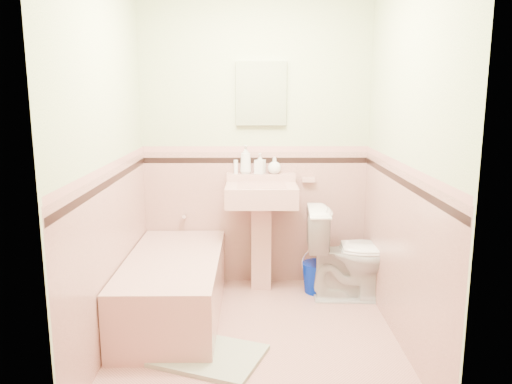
{
  "coord_description": "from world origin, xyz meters",
  "views": [
    {
      "loc": [
        -0.03,
        -3.35,
        1.71
      ],
      "look_at": [
        0.0,
        0.25,
        1.0
      ],
      "focal_mm": 35.54,
      "sensor_mm": 36.0,
      "label": 1
    }
  ],
  "objects_px": {
    "soap_bottle_left": "(246,159)",
    "toilet": "(353,253)",
    "shoe": "(179,342)",
    "soap_bottle_mid": "(260,163)",
    "sink": "(261,238)",
    "bucket": "(317,277)",
    "medicine_cabinet": "(261,93)",
    "soap_bottle_right": "(274,165)",
    "bathtub": "(174,289)"
  },
  "relations": [
    {
      "from": "soap_bottle_left",
      "to": "toilet",
      "type": "height_order",
      "value": "soap_bottle_left"
    },
    {
      "from": "shoe",
      "to": "soap_bottle_mid",
      "type": "bearing_deg",
      "value": 86.65
    },
    {
      "from": "soap_bottle_mid",
      "to": "shoe",
      "type": "bearing_deg",
      "value": -114.3
    },
    {
      "from": "sink",
      "to": "bucket",
      "type": "xyz_separation_m",
      "value": [
        0.48,
        -0.05,
        -0.34
      ]
    },
    {
      "from": "soap_bottle_mid",
      "to": "bucket",
      "type": "distance_m",
      "value": 1.11
    },
    {
      "from": "medicine_cabinet",
      "to": "soap_bottle_right",
      "type": "height_order",
      "value": "medicine_cabinet"
    },
    {
      "from": "sink",
      "to": "soap_bottle_mid",
      "type": "relative_size",
      "value": 5.28
    },
    {
      "from": "shoe",
      "to": "bathtub",
      "type": "bearing_deg",
      "value": 122.43
    },
    {
      "from": "soap_bottle_right",
      "to": "bucket",
      "type": "xyz_separation_m",
      "value": [
        0.37,
        -0.23,
        -0.95
      ]
    },
    {
      "from": "bucket",
      "to": "bathtub",
      "type": "bearing_deg",
      "value": -157.7
    },
    {
      "from": "soap_bottle_mid",
      "to": "soap_bottle_right",
      "type": "xyz_separation_m",
      "value": [
        0.13,
        0.0,
        -0.02
      ]
    },
    {
      "from": "bathtub",
      "to": "medicine_cabinet",
      "type": "distance_m",
      "value": 1.78
    },
    {
      "from": "shoe",
      "to": "soap_bottle_left",
      "type": "bearing_deg",
      "value": 91.61
    },
    {
      "from": "sink",
      "to": "soap_bottle_left",
      "type": "bearing_deg",
      "value": 126.79
    },
    {
      "from": "bucket",
      "to": "shoe",
      "type": "distance_m",
      "value": 1.46
    },
    {
      "from": "medicine_cabinet",
      "to": "soap_bottle_mid",
      "type": "height_order",
      "value": "medicine_cabinet"
    },
    {
      "from": "sink",
      "to": "shoe",
      "type": "xyz_separation_m",
      "value": [
        -0.57,
        -1.06,
        -0.41
      ]
    },
    {
      "from": "toilet",
      "to": "bucket",
      "type": "distance_m",
      "value": 0.4
    },
    {
      "from": "toilet",
      "to": "shoe",
      "type": "xyz_separation_m",
      "value": [
        -1.34,
        -0.88,
        -0.33
      ]
    },
    {
      "from": "medicine_cabinet",
      "to": "bucket",
      "type": "height_order",
      "value": "medicine_cabinet"
    },
    {
      "from": "bathtub",
      "to": "sink",
      "type": "bearing_deg",
      "value": 37.93
    },
    {
      "from": "medicine_cabinet",
      "to": "soap_bottle_left",
      "type": "height_order",
      "value": "medicine_cabinet"
    },
    {
      "from": "soap_bottle_mid",
      "to": "soap_bottle_left",
      "type": "bearing_deg",
      "value": 180.0
    },
    {
      "from": "sink",
      "to": "toilet",
      "type": "relative_size",
      "value": 1.21
    },
    {
      "from": "bathtub",
      "to": "soap_bottle_right",
      "type": "bearing_deg",
      "value": 41.67
    },
    {
      "from": "bathtub",
      "to": "soap_bottle_mid",
      "type": "height_order",
      "value": "soap_bottle_mid"
    },
    {
      "from": "soap_bottle_left",
      "to": "shoe",
      "type": "xyz_separation_m",
      "value": [
        -0.44,
        -1.24,
        -1.07
      ]
    },
    {
      "from": "bucket",
      "to": "shoe",
      "type": "bearing_deg",
      "value": -136.22
    },
    {
      "from": "bathtub",
      "to": "soap_bottle_mid",
      "type": "bearing_deg",
      "value": 46.64
    },
    {
      "from": "soap_bottle_mid",
      "to": "bucket",
      "type": "bearing_deg",
      "value": -25.17
    },
    {
      "from": "medicine_cabinet",
      "to": "soap_bottle_mid",
      "type": "xyz_separation_m",
      "value": [
        -0.01,
        -0.03,
        -0.6
      ]
    },
    {
      "from": "toilet",
      "to": "sink",
      "type": "bearing_deg",
      "value": 79.54
    },
    {
      "from": "medicine_cabinet",
      "to": "soap_bottle_right",
      "type": "bearing_deg",
      "value": -14.29
    },
    {
      "from": "soap_bottle_left",
      "to": "toilet",
      "type": "distance_m",
      "value": 1.22
    },
    {
      "from": "shoe",
      "to": "medicine_cabinet",
      "type": "bearing_deg",
      "value": 86.8
    },
    {
      "from": "soap_bottle_left",
      "to": "shoe",
      "type": "height_order",
      "value": "soap_bottle_left"
    },
    {
      "from": "medicine_cabinet",
      "to": "bucket",
      "type": "distance_m",
      "value": 1.66
    },
    {
      "from": "soap_bottle_right",
      "to": "shoe",
      "type": "bearing_deg",
      "value": -118.98
    },
    {
      "from": "soap_bottle_right",
      "to": "toilet",
      "type": "relative_size",
      "value": 0.19
    },
    {
      "from": "sink",
      "to": "shoe",
      "type": "distance_m",
      "value": 1.28
    },
    {
      "from": "soap_bottle_right",
      "to": "toilet",
      "type": "bearing_deg",
      "value": -29.16
    },
    {
      "from": "soap_bottle_right",
      "to": "bucket",
      "type": "height_order",
      "value": "soap_bottle_right"
    },
    {
      "from": "bathtub",
      "to": "medicine_cabinet",
      "type": "xyz_separation_m",
      "value": [
        0.68,
        0.74,
        1.47
      ]
    },
    {
      "from": "bucket",
      "to": "shoe",
      "type": "height_order",
      "value": "bucket"
    },
    {
      "from": "soap_bottle_left",
      "to": "toilet",
      "type": "relative_size",
      "value": 0.32
    },
    {
      "from": "soap_bottle_right",
      "to": "shoe",
      "type": "distance_m",
      "value": 1.75
    },
    {
      "from": "soap_bottle_left",
      "to": "bucket",
      "type": "relative_size",
      "value": 0.95
    },
    {
      "from": "bathtub",
      "to": "medicine_cabinet",
      "type": "bearing_deg",
      "value": 47.42
    },
    {
      "from": "bathtub",
      "to": "toilet",
      "type": "distance_m",
      "value": 1.49
    },
    {
      "from": "sink",
      "to": "soap_bottle_right",
      "type": "height_order",
      "value": "soap_bottle_right"
    }
  ]
}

